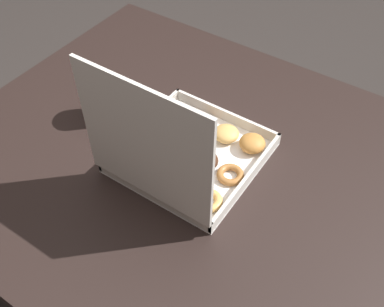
% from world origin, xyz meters
% --- Properties ---
extents(ground_plane, '(8.00, 8.00, 0.00)m').
position_xyz_m(ground_plane, '(0.00, 0.00, 0.00)').
color(ground_plane, '#2D2826').
extents(dining_table, '(1.19, 0.98, 0.72)m').
position_xyz_m(dining_table, '(0.00, 0.00, 0.63)').
color(dining_table, black).
rests_on(dining_table, ground_plane).
extents(donut_box, '(0.31, 0.33, 0.33)m').
position_xyz_m(donut_box, '(-0.00, 0.04, 0.78)').
color(donut_box, white).
rests_on(donut_box, dining_table).
extents(coffee_mug, '(0.08, 0.08, 0.10)m').
position_xyz_m(coffee_mug, '(0.27, 0.00, 0.77)').
color(coffee_mug, '#232328').
rests_on(coffee_mug, dining_table).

